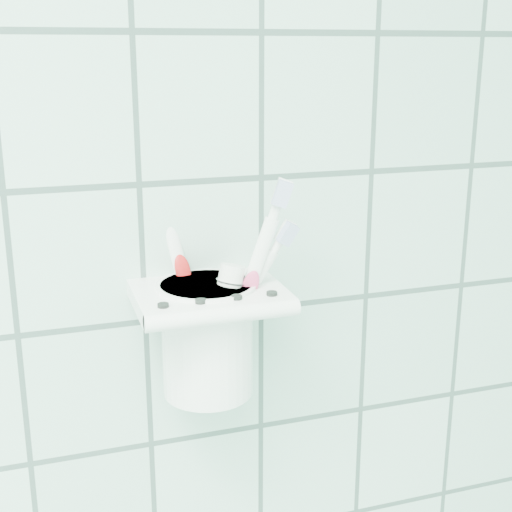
{
  "coord_description": "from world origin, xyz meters",
  "views": [
    {
      "loc": [
        0.5,
        0.54,
        1.51
      ],
      "look_at": [
        0.68,
        1.1,
        1.34
      ],
      "focal_mm": 50.0,
      "sensor_mm": 36.0,
      "label": 1
    }
  ],
  "objects": [
    {
      "name": "toothbrush_pink",
      "position": [
        0.66,
        1.17,
        1.3
      ],
      "size": [
        0.05,
        0.06,
        0.21
      ],
      "rotation": [
        -0.27,
        -0.14,
        0.15
      ],
      "color": "white",
      "rests_on": "cup"
    },
    {
      "name": "toothbrush_orange",
      "position": [
        0.64,
        1.16,
        1.29
      ],
      "size": [
        0.08,
        0.03,
        0.18
      ],
      "rotation": [
        0.19,
        0.5,
        0.11
      ],
      "color": "white",
      "rests_on": "cup"
    },
    {
      "name": "holder_bracket",
      "position": [
        0.65,
        1.15,
        1.29
      ],
      "size": [
        0.14,
        0.11,
        0.04
      ],
      "color": "white",
      "rests_on": "wall_back"
    },
    {
      "name": "toothbrush_blue",
      "position": [
        0.66,
        1.15,
        1.3
      ],
      "size": [
        0.07,
        0.03,
        0.21
      ],
      "rotation": [
        -0.03,
        0.33,
        -0.25
      ],
      "color": "white",
      "rests_on": "cup"
    },
    {
      "name": "cup",
      "position": [
        0.65,
        1.16,
        1.25
      ],
      "size": [
        0.09,
        0.09,
        0.11
      ],
      "color": "white",
      "rests_on": "holder_bracket"
    },
    {
      "name": "toothpaste_tube",
      "position": [
        0.65,
        1.13,
        1.27
      ],
      "size": [
        0.05,
        0.03,
        0.13
      ],
      "rotation": [
        -0.15,
        0.19,
        -0.25
      ],
      "color": "silver",
      "rests_on": "cup"
    }
  ]
}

